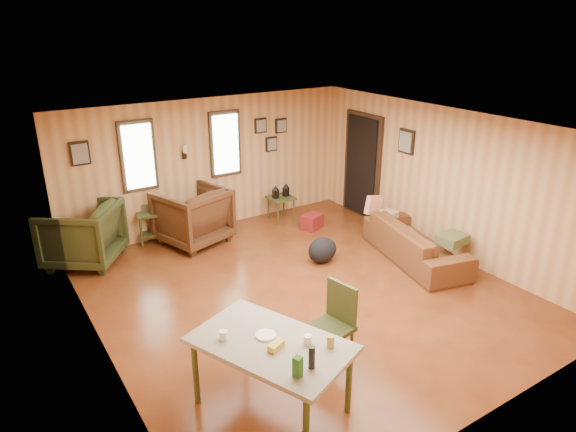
# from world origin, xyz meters

# --- Properties ---
(room) EXTENTS (5.54, 6.04, 2.44)m
(room) POSITION_xyz_m (0.17, 0.27, 1.21)
(room) COLOR brown
(room) RESTS_ON ground
(sofa) EXTENTS (1.09, 2.18, 0.82)m
(sofa) POSITION_xyz_m (2.13, -0.10, 0.41)
(sofa) COLOR brown
(sofa) RESTS_ON ground
(recliner_brown) EXTENTS (1.30, 1.26, 1.09)m
(recliner_brown) POSITION_xyz_m (-0.61, 2.50, 0.54)
(recliner_brown) COLOR #472915
(recliner_brown) RESTS_ON ground
(recliner_green) EXTENTS (1.42, 1.43, 1.08)m
(recliner_green) POSITION_xyz_m (-2.39, 2.70, 0.54)
(recliner_green) COLOR #313719
(recliner_green) RESTS_ON ground
(end_table) EXTENTS (0.66, 0.63, 0.70)m
(end_table) POSITION_xyz_m (-1.17, 2.91, 0.39)
(end_table) COLOR #3E4C22
(end_table) RESTS_ON ground
(side_table) EXTENTS (0.45, 0.45, 0.72)m
(side_table) POSITION_xyz_m (1.24, 2.57, 0.49)
(side_table) COLOR #3E4C22
(side_table) RESTS_ON ground
(cooler) EXTENTS (0.46, 0.40, 0.27)m
(cooler) POSITION_xyz_m (1.49, 1.87, 0.14)
(cooler) COLOR maroon
(cooler) RESTS_ON ground
(backpack) EXTENTS (0.55, 0.46, 0.42)m
(backpack) POSITION_xyz_m (0.81, 0.64, 0.21)
(backpack) COLOR black
(backpack) RESTS_ON ground
(sofa_pillows) EXTENTS (0.60, 1.89, 0.39)m
(sofa_pillows) POSITION_xyz_m (2.31, 0.15, 0.51)
(sofa_pillows) COLOR #505A32
(sofa_pillows) RESTS_ON sofa
(dining_table) EXTENTS (1.43, 1.76, 1.00)m
(dining_table) POSITION_xyz_m (-1.58, -1.75, 0.71)
(dining_table) COLOR gray
(dining_table) RESTS_ON ground
(dining_chair) EXTENTS (0.51, 0.51, 0.97)m
(dining_chair) POSITION_xyz_m (-0.60, -1.48, 0.54)
(dining_chair) COLOR #313719
(dining_chair) RESTS_ON ground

